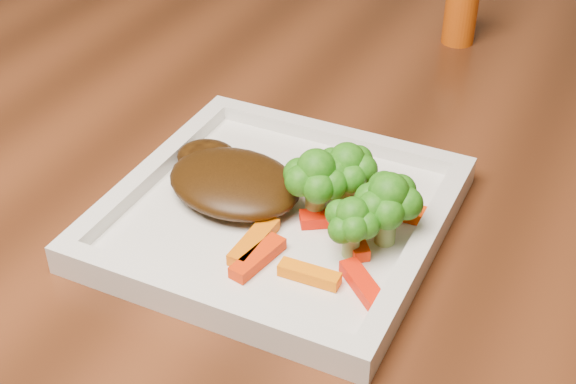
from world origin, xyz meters
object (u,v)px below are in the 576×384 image
at_px(plate, 277,218).
at_px(spice_shaker, 462,6).
at_px(steak, 234,183).
at_px(dining_table, 340,356).

bearing_deg(plate, spice_shaker, 84.81).
bearing_deg(plate, steak, 173.91).
height_order(dining_table, steak, steak).
relative_size(plate, steak, 2.20).
bearing_deg(spice_shaker, plate, -95.19).
height_order(dining_table, spice_shaker, spice_shaker).
bearing_deg(dining_table, plate, -86.36).
relative_size(steak, spice_shaker, 1.33).
distance_m(dining_table, steak, 0.45).
relative_size(dining_table, spice_shaker, 17.39).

